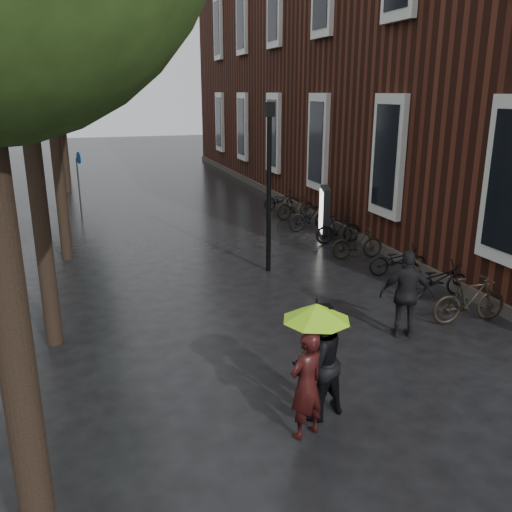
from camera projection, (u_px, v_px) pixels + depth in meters
name	position (u px, v px, depth m)	size (l,w,h in m)	color
brick_building	(385.00, 66.00, 24.82)	(10.20, 33.20, 12.00)	#38160F
street_trees	(45.00, 43.00, 17.20)	(4.33, 34.03, 8.91)	black
person_burgundy	(306.00, 384.00, 7.74)	(0.61, 0.40, 1.66)	black
person_black	(318.00, 361.00, 8.20)	(0.91, 0.71, 1.87)	black
lime_umbrella	(317.00, 312.00, 7.81)	(1.02, 1.02, 1.50)	black
pedestrian_walking	(407.00, 295.00, 10.94)	(1.07, 0.45, 1.83)	black
parked_bicycles	(350.00, 236.00, 17.10)	(2.04, 13.05, 1.05)	black
ad_lightbox	(324.00, 212.00, 18.65)	(0.27, 1.15, 1.73)	black
lamp_post	(269.00, 172.00, 14.48)	(0.24, 0.24, 4.59)	black
cycle_sign	(79.00, 174.00, 21.40)	(0.14, 0.47, 2.60)	#262628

